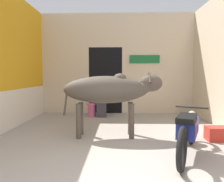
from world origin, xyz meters
The scene contains 7 objects.
wall_left_shopfront centered at (-2.69, 2.53, 1.66)m, with size 0.25×5.09×3.44m.
wall_back_with_doorway centered at (-0.15, 5.35, 1.51)m, with size 5.22×0.93×3.44m.
cow centered at (-0.14, 2.20, 1.01)m, with size 2.15×0.66×1.43m.
motorcycle_near centered at (1.20, 1.11, 0.43)m, with size 0.92×1.84×0.75m.
shopkeeper_seated centered at (-0.49, 4.46, 0.61)m, with size 0.43×0.34×1.16m.
plastic_stool centered at (-0.81, 4.48, 0.22)m, with size 0.35×0.35×0.42m.
crate centered at (2.08, 1.98, 0.14)m, with size 0.44×0.32×0.28m.
Camera 1 is at (0.05, -2.47, 1.35)m, focal length 35.00 mm.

